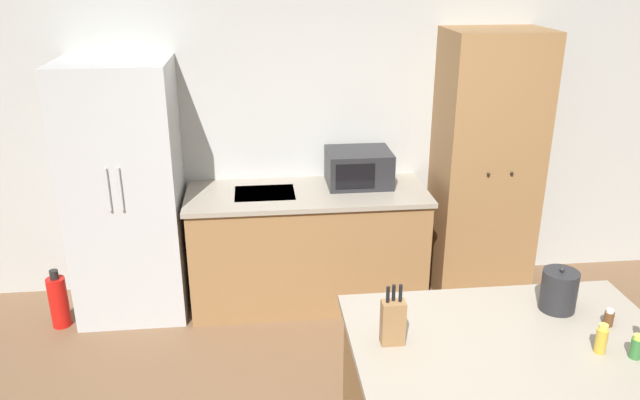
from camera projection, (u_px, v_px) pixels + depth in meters
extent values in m
cube|color=#B2B2AD|center=(353.00, 126.00, 4.87)|extent=(7.20, 0.06, 2.60)
cube|color=#B7BABC|center=(126.00, 193.00, 4.49)|extent=(0.77, 0.66, 1.88)
cylinder|color=silver|center=(108.00, 190.00, 4.12)|extent=(0.02, 0.02, 0.30)
cylinder|color=silver|center=(120.00, 189.00, 4.12)|extent=(0.02, 0.02, 0.30)
cube|color=olive|center=(308.00, 248.00, 4.80)|extent=(1.76, 0.67, 0.87)
cube|color=gray|center=(307.00, 193.00, 4.64)|extent=(1.80, 0.71, 0.03)
cube|color=#9EA0A3|center=(265.00, 194.00, 4.60)|extent=(0.44, 0.34, 0.01)
cube|color=olive|center=(485.00, 167.00, 4.78)|extent=(0.73, 0.56, 2.06)
sphere|color=black|center=(489.00, 174.00, 4.49)|extent=(0.02, 0.02, 0.02)
sphere|color=black|center=(512.00, 173.00, 4.50)|extent=(0.02, 0.02, 0.02)
cube|color=gray|center=(512.00, 344.00, 2.84)|extent=(1.47, 0.99, 0.03)
cube|color=#232326|center=(359.00, 167.00, 4.74)|extent=(0.48, 0.39, 0.27)
cube|color=black|center=(355.00, 176.00, 4.54)|extent=(0.29, 0.01, 0.19)
cube|color=olive|center=(393.00, 323.00, 2.79)|extent=(0.11, 0.07, 0.21)
cylinder|color=black|center=(388.00, 295.00, 2.73)|extent=(0.02, 0.02, 0.08)
cylinder|color=black|center=(394.00, 293.00, 2.74)|extent=(0.02, 0.02, 0.08)
cylinder|color=black|center=(401.00, 293.00, 2.74)|extent=(0.02, 0.02, 0.08)
cylinder|color=gold|center=(601.00, 341.00, 2.74)|extent=(0.05, 0.05, 0.12)
cylinder|color=#E5DB4C|center=(604.00, 327.00, 2.71)|extent=(0.04, 0.04, 0.03)
cylinder|color=#337033|center=(636.00, 348.00, 2.70)|extent=(0.05, 0.05, 0.09)
cylinder|color=#E5DB4C|center=(639.00, 337.00, 2.68)|extent=(0.04, 0.04, 0.02)
cylinder|color=#563319|center=(609.00, 319.00, 2.95)|extent=(0.05, 0.05, 0.07)
cylinder|color=silver|center=(610.00, 311.00, 2.93)|extent=(0.03, 0.03, 0.02)
cylinder|color=#232326|center=(559.00, 291.00, 3.06)|extent=(0.17, 0.17, 0.21)
sphere|color=#262628|center=(562.00, 270.00, 3.02)|extent=(0.02, 0.02, 0.02)
cylinder|color=red|center=(59.00, 302.00, 4.52)|extent=(0.13, 0.13, 0.38)
cylinder|color=black|center=(54.00, 275.00, 4.44)|extent=(0.06, 0.06, 0.07)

